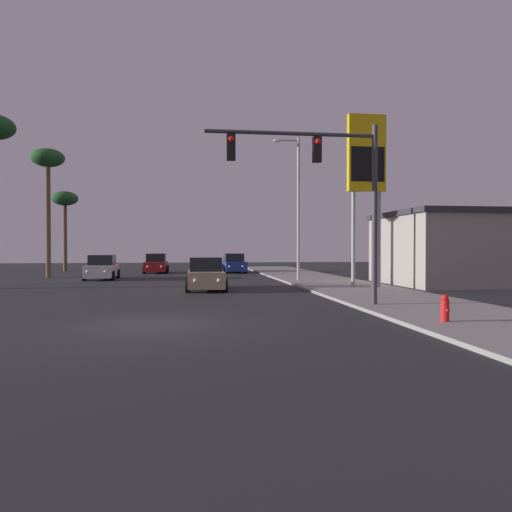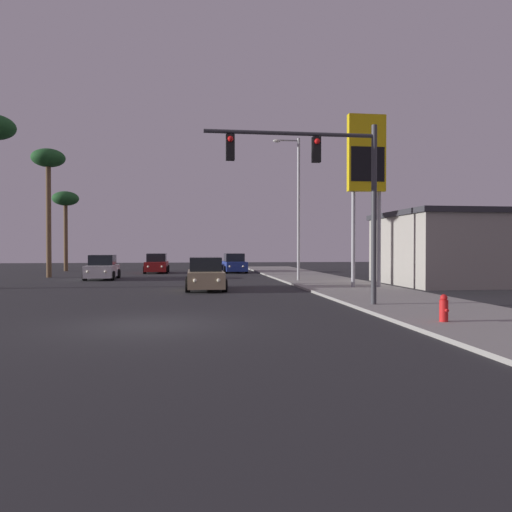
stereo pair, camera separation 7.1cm
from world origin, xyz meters
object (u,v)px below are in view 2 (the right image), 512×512
at_px(traffic_light_mast, 328,178).
at_px(gas_station_sign, 366,163).
at_px(palm_tree_mid, 48,166).
at_px(fire_hydrant, 444,308).
at_px(car_tan, 205,275).
at_px(car_blue, 234,264).
at_px(street_lamp, 297,201).
at_px(car_white, 102,268).
at_px(car_red, 157,264).
at_px(palm_tree_far, 66,202).

relative_size(traffic_light_mast, gas_station_sign, 0.72).
xyz_separation_m(traffic_light_mast, palm_tree_mid, (-15.16, 20.83, 3.51)).
relative_size(gas_station_sign, fire_hydrant, 11.84).
bearing_deg(car_tan, gas_station_sign, 175.91).
relative_size(car_blue, gas_station_sign, 0.48).
bearing_deg(street_lamp, car_white, 161.16).
relative_size(fire_hydrant, palm_tree_mid, 0.08).
distance_m(car_blue, car_tan, 17.88).
bearing_deg(street_lamp, car_red, 127.05).
distance_m(car_white, car_tan, 11.80).
bearing_deg(traffic_light_mast, palm_tree_far, 117.93).
bearing_deg(palm_tree_mid, fire_hydrant, -55.57).
xyz_separation_m(car_tan, fire_hydrant, (6.21, -12.75, -0.27)).
height_order(palm_tree_far, palm_tree_mid, palm_tree_mid).
xyz_separation_m(car_red, car_blue, (6.68, -0.37, 0.00)).
bearing_deg(gas_station_sign, car_tan, 175.53).
distance_m(traffic_light_mast, fire_hydrant, 6.39).
bearing_deg(palm_tree_far, car_white, -66.92).
distance_m(car_white, traffic_light_mast, 21.44).
bearing_deg(street_lamp, fire_hydrant, -89.12).
xyz_separation_m(car_red, palm_tree_far, (-8.59, 4.44, 5.64)).
height_order(car_white, palm_tree_mid, palm_tree_mid).
bearing_deg(palm_tree_far, palm_tree_mid, -83.28).
bearing_deg(car_tan, palm_tree_far, -61.02).
height_order(street_lamp, gas_station_sign, same).
bearing_deg(car_red, car_white, 69.77).
xyz_separation_m(gas_station_sign, palm_tree_far, (-20.60, 23.09, -0.22)).
bearing_deg(street_lamp, car_blue, 103.21).
relative_size(car_white, traffic_light_mast, 0.66).
bearing_deg(fire_hydrant, traffic_light_mast, 115.72).
bearing_deg(palm_tree_far, car_red, -27.35).
relative_size(traffic_light_mast, palm_tree_mid, 0.69).
bearing_deg(palm_tree_mid, street_lamp, -22.75).
height_order(car_white, car_blue, same).
bearing_deg(traffic_light_mast, palm_tree_mid, 126.06).
distance_m(street_lamp, palm_tree_mid, 18.67).
height_order(car_blue, palm_tree_far, palm_tree_far).
xyz_separation_m(car_white, street_lamp, (12.72, -4.34, 4.36)).
xyz_separation_m(street_lamp, palm_tree_far, (-18.16, 17.12, 1.28)).
relative_size(car_white, car_tan, 1.00).
bearing_deg(palm_tree_far, traffic_light_mast, -62.07).
height_order(traffic_light_mast, palm_tree_far, palm_tree_far).
bearing_deg(street_lamp, traffic_light_mast, -97.57).
bearing_deg(car_red, street_lamp, 127.49).
bearing_deg(palm_tree_mid, car_tan, -48.36).
xyz_separation_m(street_lamp, fire_hydrant, (0.28, -18.06, -4.63)).
xyz_separation_m(car_red, street_lamp, (9.57, -12.68, 4.36)).
relative_size(car_white, gas_station_sign, 0.48).
xyz_separation_m(fire_hydrant, palm_tree_far, (-18.44, 35.18, 5.92)).
xyz_separation_m(car_blue, traffic_light_mast, (1.07, -26.01, 3.91)).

